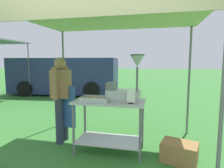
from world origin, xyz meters
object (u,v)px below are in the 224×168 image
object	(u,v)px
donut_cart	(109,116)
van_navy	(65,75)
supply_crate	(179,152)
stall_canopy	(111,20)
donut_fryer	(126,87)
donut_tray	(95,100)
menu_sign	(131,97)
vendor	(61,95)

from	to	relation	value
donut_cart	van_navy	size ratio (longest dim) A/B	0.23
donut_cart	supply_crate	xyz separation A→B (m)	(1.13, -0.08, -0.48)
stall_canopy	donut_fryer	size ratio (longest dim) A/B	4.00
donut_fryer	van_navy	xyz separation A→B (m)	(-3.75, 5.28, -0.24)
donut_tray	supply_crate	bearing A→B (deg)	-0.26
donut_tray	donut_fryer	size ratio (longest dim) A/B	0.62
donut_cart	supply_crate	size ratio (longest dim) A/B	1.94
stall_canopy	donut_fryer	distance (m)	1.13
supply_crate	donut_fryer	bearing A→B (deg)	171.38
stall_canopy	van_navy	xyz separation A→B (m)	(-3.48, 5.23, -1.34)
menu_sign	van_navy	xyz separation A→B (m)	(-3.86, 5.48, -0.11)
supply_crate	donut_cart	bearing A→B (deg)	175.81
stall_canopy	vendor	xyz separation A→B (m)	(-0.98, 0.10, -1.31)
donut_fryer	van_navy	distance (m)	6.48
donut_tray	vendor	xyz separation A→B (m)	(-0.75, 0.27, -0.01)
donut_cart	menu_sign	distance (m)	0.55
donut_fryer	van_navy	world-z (taller)	van_navy
van_navy	stall_canopy	bearing A→B (deg)	-56.35
donut_cart	van_navy	bearing A→B (deg)	123.16
stall_canopy	supply_crate	bearing A→B (deg)	-9.09
stall_canopy	donut_cart	bearing A→B (deg)	-90.00
donut_cart	vendor	distance (m)	1.03
donut_cart	donut_fryer	bearing A→B (deg)	10.33
donut_fryer	menu_sign	bearing A→B (deg)	-59.66
donut_cart	menu_sign	bearing A→B (deg)	-21.42
menu_sign	vendor	size ratio (longest dim) A/B	0.15
donut_tray	van_navy	world-z (taller)	van_navy
donut_tray	supply_crate	xyz separation A→B (m)	(1.35, -0.01, -0.76)
stall_canopy	supply_crate	xyz separation A→B (m)	(1.13, -0.18, -2.07)
stall_canopy	donut_fryer	xyz separation A→B (m)	(0.27, -0.05, -1.10)
donut_fryer	van_navy	bearing A→B (deg)	125.36
donut_tray	donut_fryer	distance (m)	0.55
donut_fryer	supply_crate	xyz separation A→B (m)	(0.87, -0.13, -0.97)
donut_cart	van_navy	distance (m)	6.37
menu_sign	supply_crate	world-z (taller)	menu_sign
van_navy	vendor	bearing A→B (deg)	-63.98
donut_fryer	vendor	distance (m)	1.27
stall_canopy	donut_tray	size ratio (longest dim) A/B	6.41
stall_canopy	donut_cart	size ratio (longest dim) A/B	2.59
menu_sign	van_navy	size ratio (longest dim) A/B	0.05
van_navy	donut_cart	bearing A→B (deg)	-56.84
donut_tray	van_navy	distance (m)	6.31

